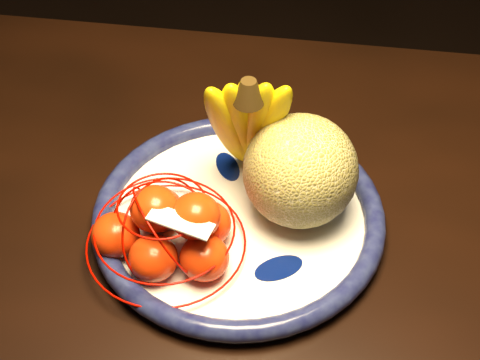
% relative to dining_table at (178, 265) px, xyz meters
% --- Properties ---
extents(dining_table, '(1.45, 0.90, 0.71)m').
position_rel_dining_table_xyz_m(dining_table, '(0.00, 0.00, 0.00)').
color(dining_table, black).
rests_on(dining_table, ground).
extents(fruit_bowl, '(0.36, 0.36, 0.03)m').
position_rel_dining_table_xyz_m(fruit_bowl, '(0.08, 0.02, 0.09)').
color(fruit_bowl, white).
rests_on(fruit_bowl, dining_table).
extents(cantaloupe, '(0.14, 0.14, 0.14)m').
position_rel_dining_table_xyz_m(cantaloupe, '(0.15, 0.04, 0.16)').
color(cantaloupe, olive).
rests_on(cantaloupe, fruit_bowl).
extents(banana_bunch, '(0.13, 0.13, 0.21)m').
position_rel_dining_table_xyz_m(banana_bunch, '(0.08, 0.09, 0.19)').
color(banana_bunch, '#EECF00').
rests_on(banana_bunch, fruit_bowl).
extents(mandarin_bag, '(0.23, 0.23, 0.12)m').
position_rel_dining_table_xyz_m(mandarin_bag, '(0.01, -0.05, 0.13)').
color(mandarin_bag, '#F84614').
rests_on(mandarin_bag, fruit_bowl).
extents(price_tag, '(0.08, 0.04, 0.01)m').
position_rel_dining_table_xyz_m(price_tag, '(0.03, -0.07, 0.17)').
color(price_tag, white).
rests_on(price_tag, mandarin_bag).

